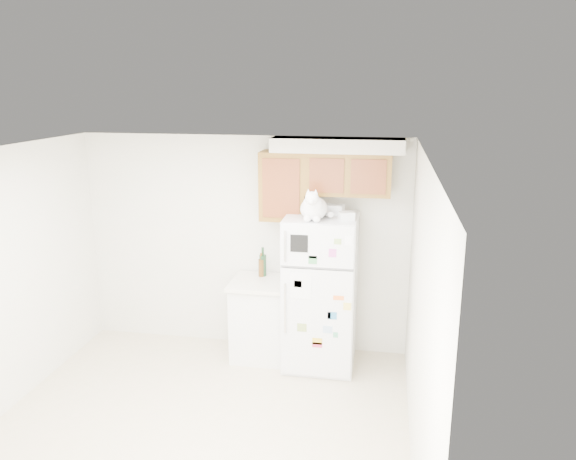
% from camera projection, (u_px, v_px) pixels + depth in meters
% --- Properties ---
extents(ground_plane, '(3.80, 4.00, 0.01)m').
position_uv_depth(ground_plane, '(191.00, 441.00, 4.95)').
color(ground_plane, beige).
extents(room_shell, '(3.84, 4.04, 2.52)m').
position_uv_depth(room_shell, '(206.00, 252.00, 4.74)').
color(room_shell, beige).
rests_on(room_shell, ground_plane).
extents(refrigerator, '(0.76, 0.78, 1.70)m').
position_uv_depth(refrigerator, '(320.00, 292.00, 6.11)').
color(refrigerator, silver).
rests_on(refrigerator, ground_plane).
extents(base_counter, '(0.64, 0.64, 0.92)m').
position_uv_depth(base_counter, '(261.00, 318.00, 6.39)').
color(base_counter, white).
rests_on(base_counter, ground_plane).
extents(cat, '(0.34, 0.50, 0.35)m').
position_uv_depth(cat, '(314.00, 207.00, 5.71)').
color(cat, white).
rests_on(cat, refrigerator).
extents(storage_box_back, '(0.20, 0.16, 0.10)m').
position_uv_depth(storage_box_back, '(335.00, 209.00, 5.99)').
color(storage_box_back, white).
rests_on(storage_box_back, refrigerator).
extents(storage_box_front, '(0.18, 0.16, 0.09)m').
position_uv_depth(storage_box_front, '(346.00, 216.00, 5.70)').
color(storage_box_front, white).
rests_on(storage_box_front, refrigerator).
extents(bottle_green, '(0.08, 0.08, 0.34)m').
position_uv_depth(bottle_green, '(263.00, 262.00, 6.39)').
color(bottle_green, '#19381E').
rests_on(bottle_green, base_counter).
extents(bottle_amber, '(0.06, 0.06, 0.28)m').
position_uv_depth(bottle_amber, '(261.00, 265.00, 6.37)').
color(bottle_amber, '#593814').
rests_on(bottle_amber, base_counter).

